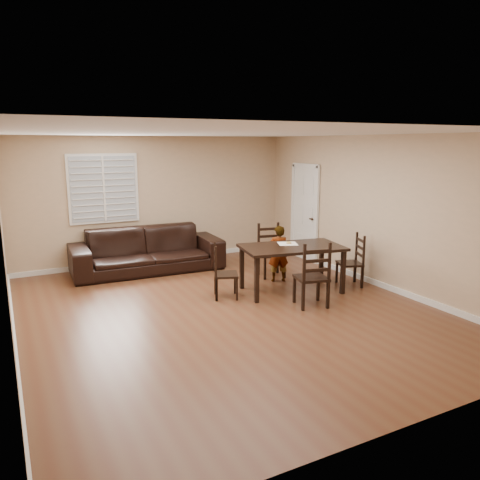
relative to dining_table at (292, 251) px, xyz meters
name	(u,v)px	position (x,y,z in m)	size (l,w,h in m)	color
ground	(227,310)	(-1.43, -0.37, -0.72)	(7.00, 7.00, 0.00)	#55321D
room	(224,193)	(-1.39, -0.19, 1.08)	(6.04, 7.04, 2.72)	tan
dining_table	(292,251)	(0.00, 0.00, 0.00)	(1.87, 1.26, 0.81)	black
chair_near	(269,252)	(0.19, 1.08, -0.26)	(0.53, 0.51, 1.03)	black
chair_far	(315,279)	(-0.17, -0.90, -0.24)	(0.57, 0.55, 1.06)	black
chair_left	(219,274)	(-1.27, 0.25, -0.30)	(0.51, 0.53, 0.92)	black
chair_right	(356,262)	(1.23, -0.25, -0.29)	(0.53, 0.55, 0.95)	black
child	(278,254)	(0.11, 0.62, -0.19)	(0.39, 0.25, 1.06)	gray
napkin	(288,244)	(0.03, 0.19, 0.09)	(0.33, 0.33, 0.00)	silver
donut	(289,242)	(0.06, 0.19, 0.11)	(0.09, 0.09, 0.03)	#B99042
sofa	(147,250)	(-1.86, 2.44, -0.29)	(2.98, 1.16, 0.87)	black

